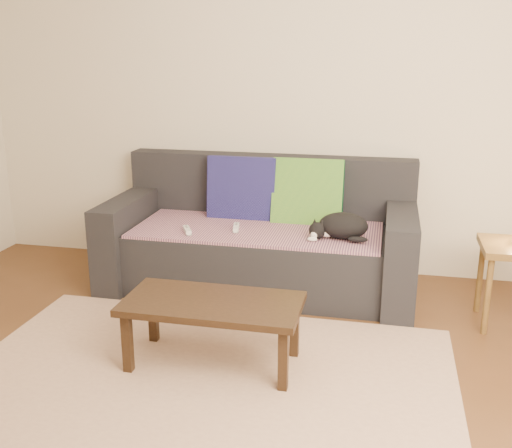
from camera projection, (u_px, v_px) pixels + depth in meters
name	position (u px, v px, depth m)	size (l,w,h in m)	color
ground	(190.00, 406.00, 2.81)	(4.50, 4.50, 0.00)	brown
back_wall	(273.00, 94.00, 4.32)	(4.50, 0.04, 2.60)	beige
sofa	(261.00, 242.00, 4.19)	(2.10, 0.94, 0.87)	#232328
throw_blanket	(258.00, 229.00, 4.07)	(1.66, 0.74, 0.02)	#47294D
cushion_navy	(242.00, 191.00, 4.30)	(0.49, 0.12, 0.49)	#141045
cushion_green	(308.00, 194.00, 4.20)	(0.49, 0.12, 0.49)	#0B4B2E
cat	(341.00, 226.00, 3.82)	(0.41, 0.31, 0.17)	black
wii_remote_a	(187.00, 230.00, 3.97)	(0.15, 0.04, 0.03)	white
wii_remote_b	(236.00, 228.00, 4.02)	(0.15, 0.04, 0.03)	white
rug	(200.00, 387.00, 2.95)	(2.50, 1.80, 0.01)	tan
coffee_table	(213.00, 309.00, 3.08)	(0.92, 0.46, 0.37)	#2F1E12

